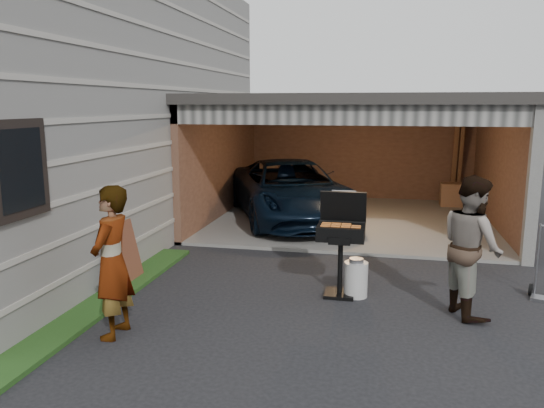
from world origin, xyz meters
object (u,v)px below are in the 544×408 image
(minivan, at_px, (290,193))
(propane_tank, at_px, (356,279))
(woman, at_px, (112,262))
(bbq_grill, at_px, (341,236))
(man, at_px, (472,246))
(plywood_panel, at_px, (124,255))

(minivan, bearing_deg, propane_tank, -92.08)
(woman, relative_size, bbq_grill, 1.22)
(propane_tank, bearing_deg, man, -12.41)
(woman, distance_m, propane_tank, 3.39)
(man, height_order, propane_tank, man)
(woman, relative_size, plywood_panel, 1.89)
(minivan, xyz_separation_m, plywood_panel, (-1.68, -4.87, -0.21))
(propane_tank, distance_m, plywood_panel, 3.48)
(woman, distance_m, man, 4.48)
(man, relative_size, plywood_panel, 1.92)
(minivan, height_order, plywood_panel, minivan)
(man, xyz_separation_m, bbq_grill, (-1.70, 0.34, -0.04))
(woman, xyz_separation_m, propane_tank, (2.71, 1.92, -0.65))
(woman, distance_m, plywood_panel, 1.89)
(minivan, height_order, man, man)
(man, bearing_deg, bbq_grill, 58.87)
(woman, bearing_deg, bbq_grill, 126.62)
(bbq_grill, height_order, plywood_panel, bbq_grill)
(bbq_grill, distance_m, plywood_panel, 3.28)
(plywood_panel, bearing_deg, propane_tank, 4.05)
(man, bearing_deg, plywood_panel, 69.31)
(bbq_grill, bearing_deg, plywood_panel, -175.37)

